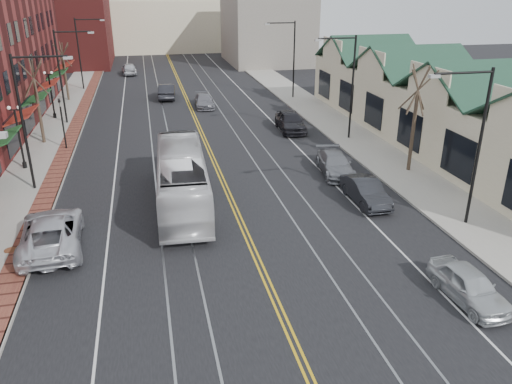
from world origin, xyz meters
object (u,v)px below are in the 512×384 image
parked_car_a (469,286)px  parked_car_c (335,164)px  parked_car_b (366,191)px  parked_suv (51,232)px  parked_car_d (290,121)px  transit_bus (182,179)px

parked_car_a → parked_car_c: size_ratio=0.83×
parked_car_b → parked_suv: bearing=-174.3°
parked_suv → parked_car_d: (16.84, 17.29, 0.03)m
transit_bus → parked_suv: 7.58m
parked_car_a → parked_car_b: (-0.02, 9.85, 0.03)m
parked_car_d → parked_car_b: bearing=-87.0°
transit_bus → parked_car_b: size_ratio=2.60×
parked_car_a → parked_car_c: parked_car_c is taller
transit_bus → parked_suv: transit_bus is taller
transit_bus → parked_car_b: transit_bus is taller
parked_car_a → parked_suv: bearing=150.8°
parked_car_c → parked_car_b: bearing=-82.6°
transit_bus → parked_car_a: bearing=133.4°
parked_car_c → parked_suv: bearing=-151.2°
parked_car_a → parked_car_d: 25.45m
parked_car_b → parked_car_d: 15.59m
transit_bus → parked_car_c: (10.27, 2.80, -0.87)m
parked_suv → parked_car_a: bearing=149.9°
parked_car_a → parked_car_c: (-0.02, 14.75, 0.01)m
parked_suv → parked_car_c: parked_suv is taller
parked_car_b → parked_car_d: parked_car_d is taller
parked_car_a → parked_car_b: bearing=86.8°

